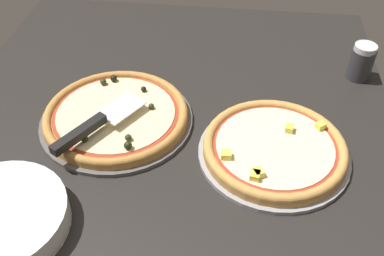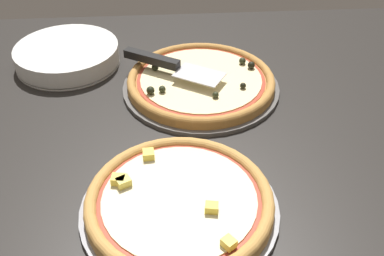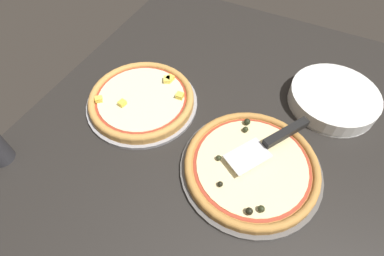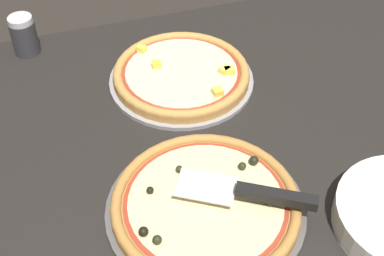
{
  "view_description": "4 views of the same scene",
  "coord_description": "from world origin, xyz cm",
  "views": [
    {
      "loc": [
        74.02,
        15.87,
        70.85
      ],
      "look_at": [
        -1.53,
        6.62,
        3.0
      ],
      "focal_mm": 42.0,
      "sensor_mm": 36.0,
      "label": 1
    },
    {
      "loc": [
        3.47,
        76.42,
        57.83
      ],
      "look_at": [
        -1.53,
        6.62,
        3.0
      ],
      "focal_mm": 42.0,
      "sensor_mm": 36.0,
      "label": 2
    },
    {
      "loc": [
        -45.87,
        -15.56,
        68.53
      ],
      "look_at": [
        -1.53,
        6.62,
        3.0
      ],
      "focal_mm": 28.0,
      "sensor_mm": 36.0,
      "label": 3
    },
    {
      "loc": [
        -25.7,
        -68.23,
        78.48
      ],
      "look_at": [
        -1.53,
        6.62,
        3.0
      ],
      "focal_mm": 50.0,
      "sensor_mm": 36.0,
      "label": 4
    }
  ],
  "objects": [
    {
      "name": "plate_stack",
      "position": [
        27.71,
        -26.12,
        2.45
      ],
      "size": [
        25.87,
        25.87,
        4.9
      ],
      "color": "white",
      "rests_on": "ground_plane"
    },
    {
      "name": "pizza_pan_back",
      "position": [
        1.89,
        25.26,
        0.5
      ],
      "size": [
        33.47,
        33.47,
        1.0
      ],
      "primitive_type": "cylinder",
      "color": "#939399",
      "rests_on": "ground_plane"
    },
    {
      "name": "ground_plane",
      "position": [
        0.0,
        0.0,
        -1.8
      ],
      "size": [
        134.07,
        109.14,
        3.6
      ],
      "primitive_type": "cube",
      "color": "black"
    },
    {
      "name": "pizza_back",
      "position": [
        1.92,
        25.25,
        2.42
      ],
      "size": [
        31.46,
        31.46,
        3.59
      ],
      "color": "#C68E47",
      "rests_on": "pizza_pan_back"
    },
    {
      "name": "pizza_front",
      "position": [
        -4.95,
        -12.02,
        2.25
      ],
      "size": [
        34.29,
        34.29,
        3.73
      ],
      "color": "#B77F3D",
      "rests_on": "pizza_pan_front"
    },
    {
      "name": "pizza_pan_front",
      "position": [
        -4.96,
        -12.02,
        0.5
      ],
      "size": [
        36.48,
        36.48,
        1.0
      ],
      "primitive_type": "cylinder",
      "color": "#565451",
      "rests_on": "ground_plane"
    },
    {
      "name": "serving_spatula",
      "position": [
        3.97,
        -15.51,
        5.54
      ],
      "size": [
        23.7,
        16.87,
        2.0
      ],
      "color": "silver",
      "rests_on": "pizza_front"
    }
  ]
}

